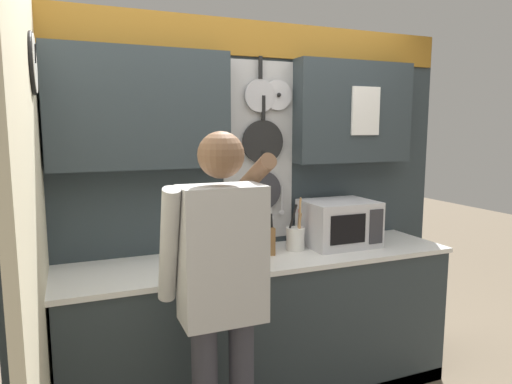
{
  "coord_description": "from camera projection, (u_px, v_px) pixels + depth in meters",
  "views": [
    {
      "loc": [
        -1.08,
        -2.5,
        1.71
      ],
      "look_at": [
        0.02,
        0.19,
        1.3
      ],
      "focal_mm": 32.0,
      "sensor_mm": 36.0,
      "label": 1
    }
  ],
  "objects": [
    {
      "name": "knife_block",
      "position": [
        264.0,
        239.0,
        2.85
      ],
      "size": [
        0.13,
        0.16,
        0.26
      ],
      "color": "brown",
      "rests_on": "base_cabinet_counter"
    },
    {
      "name": "person",
      "position": [
        222.0,
        282.0,
        2.08
      ],
      "size": [
        0.54,
        0.63,
        1.7
      ],
      "color": "#383842",
      "rests_on": "ground_plane"
    },
    {
      "name": "utensil_crock",
      "position": [
        296.0,
        237.0,
        2.94
      ],
      "size": [
        0.12,
        0.12,
        0.34
      ],
      "color": "white",
      "rests_on": "base_cabinet_counter"
    },
    {
      "name": "back_wall_unit",
      "position": [
        247.0,
        163.0,
        2.97
      ],
      "size": [
        3.01,
        0.22,
        2.38
      ],
      "color": "#2D383D",
      "rests_on": "ground_plane"
    },
    {
      "name": "microwave",
      "position": [
        339.0,
        223.0,
        3.05
      ],
      "size": [
        0.46,
        0.38,
        0.3
      ],
      "color": "silver",
      "rests_on": "base_cabinet_counter"
    },
    {
      "name": "base_cabinet_counter",
      "position": [
        264.0,
        328.0,
        2.87
      ],
      "size": [
        2.44,
        0.61,
        0.93
      ],
      "color": "#2D383D",
      "rests_on": "ground_plane"
    },
    {
      "name": "side_wall",
      "position": [
        34.0,
        248.0,
        1.93
      ],
      "size": [
        0.07,
        1.6,
        2.38
      ],
      "color": "beige",
      "rests_on": "ground_plane"
    }
  ]
}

